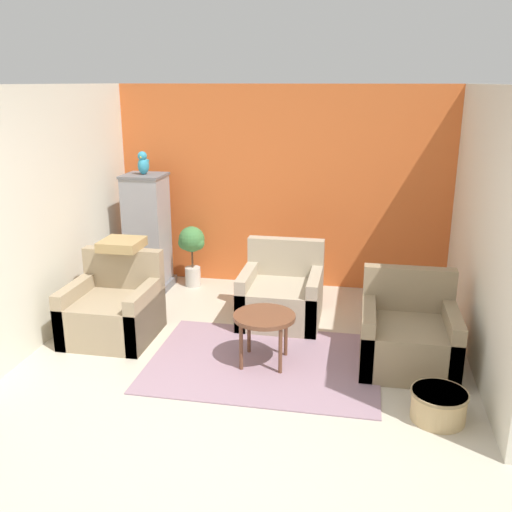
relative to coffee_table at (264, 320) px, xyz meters
name	(u,v)px	position (x,y,z in m)	size (l,w,h in m)	color
ground_plane	(214,431)	(-0.18, -1.16, -0.44)	(20.00, 20.00, 0.00)	beige
wall_back_accent	(282,188)	(-0.18, 2.29, 0.83)	(4.30, 0.06, 2.53)	orange
wall_left	(57,210)	(-2.30, 0.55, 0.83)	(0.06, 3.42, 2.53)	beige
wall_right	(484,229)	(1.94, 0.55, 0.83)	(0.06, 3.42, 2.53)	beige
area_rug	(264,362)	(0.00, 0.00, -0.43)	(2.15, 1.58, 0.01)	gray
coffee_table	(264,320)	(0.00, 0.00, 0.00)	(0.58, 0.58, 0.49)	brown
armchair_left	(113,311)	(-1.64, 0.30, -0.16)	(0.86, 0.85, 0.86)	#9E896B
armchair_right	(408,337)	(1.32, 0.22, -0.16)	(0.86, 0.85, 0.86)	#8E7A5B
armchair_middle	(281,297)	(0.01, 1.03, -0.16)	(0.86, 0.85, 0.86)	tan
birdcage	(147,233)	(-1.81, 1.77, 0.28)	(0.55, 0.55, 1.47)	slate
parrot	(143,164)	(-1.81, 1.77, 1.16)	(0.13, 0.24, 0.29)	teal
potted_plant	(192,246)	(-1.29, 1.94, 0.10)	(0.36, 0.33, 0.79)	beige
wicker_basket	(439,404)	(1.51, -0.67, -0.30)	(0.44, 0.44, 0.25)	tan
throw_pillow	(122,244)	(-1.64, 0.62, 0.47)	(0.42, 0.42, 0.10)	tan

